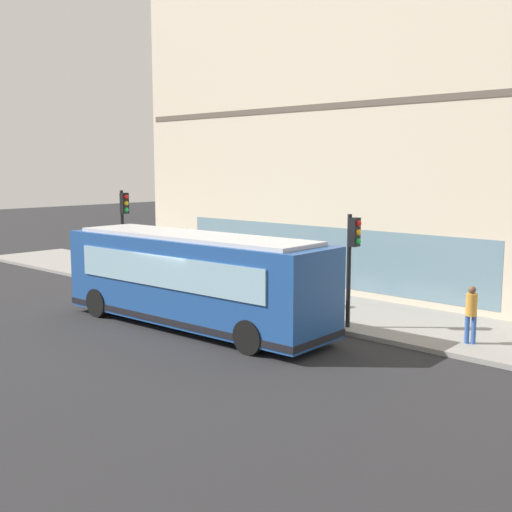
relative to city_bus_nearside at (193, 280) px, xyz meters
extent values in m
plane|color=#262628|center=(-0.13, 0.16, -1.55)|extent=(120.00, 120.00, 0.00)
cube|color=gray|center=(4.81, 0.16, -1.48)|extent=(4.69, 40.00, 0.15)
cube|color=beige|center=(11.85, 0.16, 5.33)|extent=(9.40, 21.32, 13.76)
cube|color=brown|center=(7.31, 0.16, 6.02)|extent=(0.36, 20.89, 0.24)
cube|color=slate|center=(7.21, 0.16, 0.05)|extent=(0.12, 14.92, 2.40)
cube|color=#1E478C|center=(0.00, -0.02, 0.05)|extent=(2.88, 10.09, 2.70)
cube|color=silver|center=(0.00, -0.02, 1.46)|extent=(2.47, 9.07, 0.12)
cube|color=#8CB2C6|center=(-0.19, 4.96, 0.50)|extent=(2.20, 0.16, 1.20)
cube|color=#8CB2C6|center=(1.27, 0.03, 0.45)|extent=(0.37, 8.20, 1.00)
cube|color=#8CB2C6|center=(-1.27, -0.06, 0.45)|extent=(0.37, 8.20, 1.00)
cube|color=black|center=(0.00, -0.02, -1.12)|extent=(2.92, 10.13, 0.20)
cylinder|color=black|center=(1.01, 3.63, -1.05)|extent=(0.34, 1.01, 1.00)
cylinder|color=black|center=(-1.29, 3.54, -1.05)|extent=(0.34, 1.01, 1.00)
cylinder|color=black|center=(1.28, -3.37, -1.05)|extent=(0.34, 1.01, 1.00)
cylinder|color=black|center=(-1.02, -3.46, -1.05)|extent=(0.34, 1.01, 1.00)
cylinder|color=black|center=(2.92, -4.07, 0.40)|extent=(0.14, 0.14, 3.60)
cube|color=black|center=(2.92, -4.26, 1.65)|extent=(0.32, 0.24, 0.90)
sphere|color=red|center=(2.92, -4.39, 1.93)|extent=(0.20, 0.20, 0.20)
sphere|color=yellow|center=(2.92, -4.39, 1.65)|extent=(0.20, 0.20, 0.20)
sphere|color=green|center=(2.92, -4.39, 1.37)|extent=(0.20, 0.20, 0.20)
cylinder|color=black|center=(2.87, 7.76, 0.62)|extent=(0.14, 0.14, 4.04)
cube|color=black|center=(2.87, 7.57, 2.09)|extent=(0.32, 0.24, 0.90)
sphere|color=red|center=(2.87, 7.44, 2.37)|extent=(0.20, 0.20, 0.20)
sphere|color=yellow|center=(2.87, 7.44, 2.09)|extent=(0.20, 0.20, 0.20)
sphere|color=green|center=(2.87, 7.44, 1.81)|extent=(0.20, 0.20, 0.20)
cylinder|color=gold|center=(5.77, -0.51, -1.13)|extent=(0.24, 0.24, 0.55)
sphere|color=gold|center=(5.77, -0.51, -0.77)|extent=(0.22, 0.22, 0.22)
cylinder|color=gold|center=(5.77, -0.68, -1.08)|extent=(0.10, 0.12, 0.10)
cylinder|color=gold|center=(5.94, -0.51, -1.08)|extent=(0.12, 0.10, 0.10)
cylinder|color=gold|center=(5.18, 7.72, -0.99)|extent=(0.14, 0.14, 0.83)
cylinder|color=gold|center=(5.10, 7.89, -0.99)|extent=(0.14, 0.14, 0.83)
cylinder|color=#B23338|center=(5.14, 7.80, -0.25)|extent=(0.32, 0.32, 0.66)
sphere|color=tan|center=(5.14, 7.80, 0.19)|extent=(0.22, 0.22, 0.22)
cylinder|color=#3359A5|center=(3.68, -7.69, -0.99)|extent=(0.14, 0.14, 0.82)
cylinder|color=#3359A5|center=(3.74, -7.86, -0.99)|extent=(0.14, 0.14, 0.82)
cylinder|color=gold|center=(3.71, -7.78, -0.26)|extent=(0.32, 0.32, 0.65)
sphere|color=brown|center=(3.71, -7.78, 0.17)|extent=(0.22, 0.22, 0.22)
cube|color=#263F99|center=(4.63, -1.64, -0.95)|extent=(0.44, 0.40, 0.90)
cube|color=#8CB2C6|center=(4.63, -1.85, -0.77)|extent=(0.35, 0.03, 0.30)
camera|label=1|loc=(-13.69, -15.27, 3.68)|focal=44.74mm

